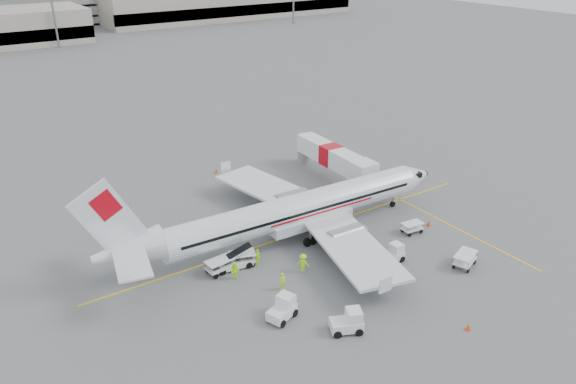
# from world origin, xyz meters

# --- Properties ---
(ground) EXTENTS (360.00, 360.00, 0.00)m
(ground) POSITION_xyz_m (0.00, 0.00, 0.00)
(ground) COLOR #56595B
(stripe_lead) EXTENTS (44.00, 0.20, 0.01)m
(stripe_lead) POSITION_xyz_m (0.00, 0.00, 0.01)
(stripe_lead) COLOR yellow
(stripe_lead) RESTS_ON ground
(stripe_cross) EXTENTS (0.20, 20.00, 0.01)m
(stripe_cross) POSITION_xyz_m (14.00, -8.00, 0.01)
(stripe_cross) COLOR yellow
(stripe_cross) RESTS_ON ground
(terminal_east) EXTENTS (90.00, 26.00, 10.00)m
(terminal_east) POSITION_xyz_m (70.00, 145.00, 5.00)
(terminal_east) COLOR gray
(terminal_east) RESTS_ON ground
(parking_garage) EXTENTS (62.00, 24.00, 14.00)m
(parking_garage) POSITION_xyz_m (25.00, 160.00, 7.00)
(parking_garage) COLOR slate
(parking_garage) RESTS_ON ground
(treeline) EXTENTS (300.00, 3.00, 6.00)m
(treeline) POSITION_xyz_m (0.00, 175.00, 3.00)
(treeline) COLOR black
(treeline) RESTS_ON ground
(mast_center) EXTENTS (3.20, 1.20, 22.00)m
(mast_center) POSITION_xyz_m (5.00, 118.00, 11.00)
(mast_center) COLOR slate
(mast_center) RESTS_ON ground
(aircraft) EXTENTS (37.84, 30.16, 10.15)m
(aircraft) POSITION_xyz_m (-0.41, -0.41, 5.08)
(aircraft) COLOR silver
(aircraft) RESTS_ON ground
(jet_bridge) EXTENTS (3.41, 15.69, 4.10)m
(jet_bridge) POSITION_xyz_m (11.39, 9.56, 2.05)
(jet_bridge) COLOR silver
(jet_bridge) RESTS_ON ground
(belt_loader) EXTENTS (4.91, 2.40, 2.55)m
(belt_loader) POSITION_xyz_m (-8.66, -2.00, 1.27)
(belt_loader) COLOR silver
(belt_loader) RESTS_ON ground
(tug_fore) EXTENTS (2.19, 1.26, 1.69)m
(tug_fore) POSITION_xyz_m (4.03, -9.18, 0.85)
(tug_fore) COLOR silver
(tug_fore) RESTS_ON ground
(tug_mid) EXTENTS (2.80, 2.29, 1.89)m
(tug_mid) POSITION_xyz_m (-5.82, -14.62, 0.94)
(tug_mid) COLOR silver
(tug_mid) RESTS_ON ground
(tug_aft) EXTENTS (2.78, 2.17, 1.88)m
(tug_aft) POSITION_xyz_m (-9.04, -10.59, 0.94)
(tug_aft) COLOR silver
(tug_aft) RESTS_ON ground
(cart_loaded_a) EXTENTS (2.72, 2.15, 1.24)m
(cart_loaded_a) POSITION_xyz_m (-7.71, -2.00, 0.62)
(cart_loaded_a) COLOR silver
(cart_loaded_a) RESTS_ON ground
(cart_loaded_b) EXTENTS (2.62, 1.72, 1.29)m
(cart_loaded_b) POSITION_xyz_m (-10.01, -2.00, 0.65)
(cart_loaded_b) COLOR silver
(cart_loaded_b) RESTS_ON ground
(cart_empty_a) EXTENTS (2.90, 2.30, 1.32)m
(cart_empty_a) POSITION_xyz_m (8.94, -13.48, 0.66)
(cart_empty_a) COLOR silver
(cart_empty_a) RESTS_ON ground
(cart_empty_b) EXTENTS (2.26, 1.48, 1.12)m
(cart_empty_b) POSITION_xyz_m (9.51, -6.31, 0.56)
(cart_empty_b) COLOR silver
(cart_empty_b) RESTS_ON ground
(cone_nose) EXTENTS (0.41, 0.41, 0.67)m
(cone_nose) POSITION_xyz_m (12.02, -6.24, 0.33)
(cone_nose) COLOR #E93C08
(cone_nose) RESTS_ON ground
(cone_port) EXTENTS (0.42, 0.42, 0.68)m
(cone_port) POSITION_xyz_m (0.26, 18.63, 0.34)
(cone_port) COLOR #E93C08
(cone_port) RESTS_ON ground
(cone_stbd) EXTENTS (0.36, 0.36, 0.59)m
(cone_stbd) POSITION_xyz_m (2.04, -19.70, 0.30)
(cone_stbd) COLOR #E93C08
(cone_stbd) RESTS_ON ground
(crew_a) EXTENTS (0.67, 0.52, 1.63)m
(crew_a) POSITION_xyz_m (-6.81, -7.35, 0.82)
(crew_a) COLOR #95E30E
(crew_a) RESTS_ON ground
(crew_b) EXTENTS (1.04, 1.07, 1.74)m
(crew_b) POSITION_xyz_m (-9.44, -3.77, 0.87)
(crew_b) COLOR #95E30E
(crew_b) RESTS_ON ground
(crew_c) EXTENTS (1.27, 1.32, 1.80)m
(crew_c) POSITION_xyz_m (-3.78, -6.03, 0.90)
(crew_c) COLOR #95E30E
(crew_c) RESTS_ON ground
(crew_d) EXTENTS (0.99, 0.86, 1.60)m
(crew_d) POSITION_xyz_m (-6.51, -2.75, 0.80)
(crew_d) COLOR #95E30E
(crew_d) RESTS_ON ground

